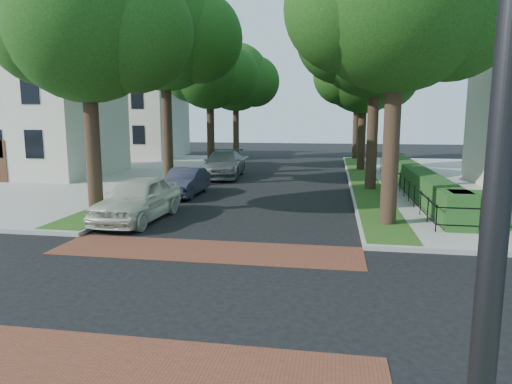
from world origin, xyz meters
TOP-DOWN VIEW (x-y plane):
  - ground at (0.00, 0.00)m, footprint 120.00×120.00m
  - crosswalk_far at (0.00, 3.20)m, footprint 9.00×2.20m
  - crosswalk_near at (0.00, -3.20)m, footprint 9.00×2.20m
  - grass_strip_ne at (5.40, 19.10)m, footprint 1.60×29.80m
  - grass_strip_nw at (-5.40, 19.10)m, footprint 1.60×29.80m
  - tree_right_near at (5.60, 7.24)m, footprint 7.75×6.67m
  - tree_right_mid at (5.61, 15.25)m, footprint 8.25×7.09m
  - tree_right_far at (5.60, 24.22)m, footprint 7.25×6.23m
  - tree_right_back at (5.60, 33.23)m, footprint 7.50×6.45m
  - tree_left_near at (-5.40, 7.23)m, footprint 7.50×6.45m
  - tree_left_mid at (-5.39, 15.24)m, footprint 8.00×6.88m
  - tree_left_far at (-5.40, 24.22)m, footprint 7.00×6.02m
  - tree_left_back at (-5.40, 33.24)m, footprint 7.75×6.66m
  - hedge_main_road at (7.70, 15.00)m, footprint 1.00×18.00m
  - fence_main_road at (6.90, 15.00)m, footprint 0.06×18.00m
  - house_left_near at (-15.49, 17.99)m, footprint 10.00×9.00m
  - house_left_far at (-15.49, 31.99)m, footprint 10.00×9.00m
  - traffic_signal at (4.89, -4.41)m, footprint 2.17×2.00m
  - parked_car_front at (-3.60, 6.61)m, footprint 2.11×4.91m
  - parked_car_middle at (-3.60, 12.19)m, footprint 1.45×4.12m
  - parked_car_rear at (-3.44, 19.47)m, footprint 2.81×5.96m

SIDE VIEW (x-z plane):
  - ground at x=0.00m, z-range 0.00..0.00m
  - crosswalk_far at x=0.00m, z-range 0.00..0.01m
  - crosswalk_near at x=0.00m, z-range 0.00..0.01m
  - grass_strip_ne at x=5.40m, z-range 0.15..0.17m
  - grass_strip_nw at x=-5.40m, z-range 0.15..0.17m
  - fence_main_road at x=6.90m, z-range 0.15..1.05m
  - parked_car_middle at x=-3.60m, z-range 0.00..1.36m
  - hedge_main_road at x=7.70m, z-range 0.15..1.35m
  - parked_car_front at x=-3.60m, z-range 0.00..1.65m
  - parked_car_rear at x=-3.44m, z-range 0.00..1.68m
  - traffic_signal at x=4.89m, z-range 0.71..8.71m
  - house_left_near at x=-15.49m, z-range -0.03..10.11m
  - house_left_far at x=-15.49m, z-range -0.03..10.11m
  - tree_right_far at x=5.60m, z-range 2.04..11.78m
  - tree_left_far at x=-5.40m, z-range 2.19..12.05m
  - tree_right_back at x=5.60m, z-range 2.17..12.37m
  - tree_left_near at x=-5.40m, z-range 2.17..12.37m
  - tree_left_back at x=-5.40m, z-range 2.19..12.63m
  - tree_right_near at x=5.60m, z-range 2.30..12.96m
  - tree_right_mid at x=5.61m, z-range 2.38..13.60m
  - tree_left_mid at x=-5.39m, z-range 2.60..14.08m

